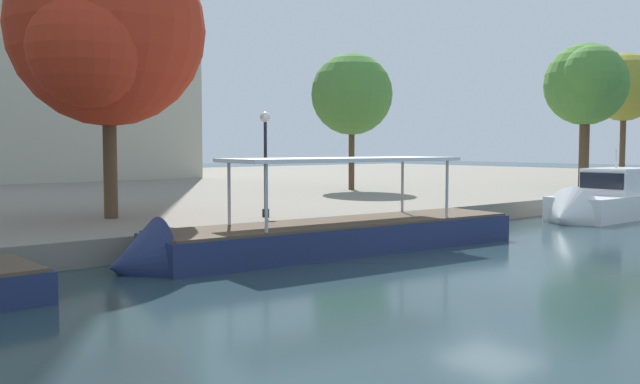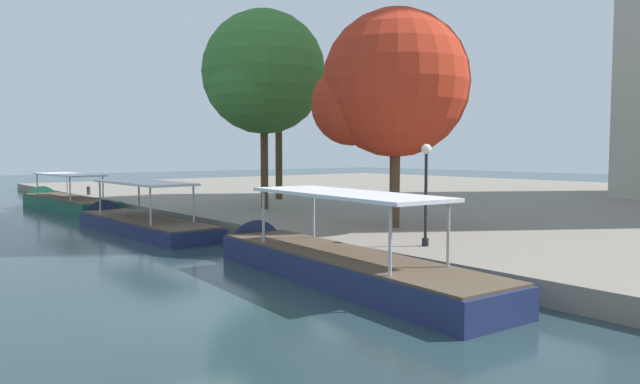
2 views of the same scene
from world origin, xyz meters
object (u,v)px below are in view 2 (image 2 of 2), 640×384
Objects in this scene: tour_boat_1 at (137,226)px; tree_5 at (390,87)px; lamp_post at (426,184)px; tree_1 at (259,73)px; tour_boat_0 at (64,204)px; mooring_bollard_0 at (89,190)px; tree_3 at (277,100)px; tour_boat_2 at (328,267)px.

tree_5 is (12.32, 7.57, 7.26)m from tour_boat_1.
tree_5 is (-4.78, 2.89, 4.28)m from lamp_post.
tree_1 is at bearing 169.06° from lamp_post.
tour_boat_0 reaches higher than mooring_bollard_0.
tree_1 is (-16.42, 3.17, 6.17)m from lamp_post.
tree_1 reaches higher than tour_boat_0.
tree_1 is (19.74, 4.47, 8.19)m from mooring_bollard_0.
tree_5 is at bearing -18.02° from tree_3.
tour_boat_0 is 1.18× the size of tree_1.
tree_1 is at bearing -95.96° from tour_boat_1.
lamp_post is at bearing -175.34° from tour_boat_0.
tree_3 is at bearing -70.16° from tour_boat_1.
mooring_bollard_0 is 0.06× the size of tree_1.
tree_3 is at bearing -131.55° from tour_boat_0.
tour_boat_2 is 1.47× the size of tree_3.
tree_1 is (-15.57, 7.36, 9.01)m from tour_boat_2.
tree_5 is (27.63, 7.21, 7.09)m from tour_boat_0.
tree_5 reaches higher than lamp_post.
tour_boat_2 is 19.64× the size of mooring_bollard_0.
tree_3 is at bearing 158.90° from lamp_post.
tree_1 is (0.68, 7.85, 9.15)m from tour_boat_1.
mooring_bollard_0 is 0.07× the size of tree_5.
lamp_post is 0.40× the size of tree_3.
tour_boat_2 is at bearing -60.94° from tree_5.
tour_boat_0 is at bearing -154.91° from tree_1.
lamp_post reaches higher than tour_boat_1.
lamp_post is at bearing -31.18° from tree_5.
tour_boat_0 is 3.75× the size of lamp_post.
tour_boat_1 is 3.52× the size of lamp_post.
tree_3 is (-21.29, 12.73, 8.00)m from tour_boat_2.
tree_3 is 0.95× the size of tree_5.
tree_1 is at bearing 178.62° from tree_5.
tour_boat_1 is 17.98m from lamp_post.
lamp_post is (17.10, 4.67, 2.98)m from tour_boat_1.
mooring_bollard_0 is (-19.06, 3.38, 0.96)m from tour_boat_1.
tour_boat_1 is 0.96× the size of tour_boat_2.
tour_boat_0 is 19.80m from tree_1.
tour_boat_2 is 35.44m from mooring_bollard_0.
lamp_post is at bearing 2.05° from mooring_bollard_0.
lamp_post is at bearing -10.94° from tree_1.
tour_boat_1 is at bearing 175.73° from tour_boat_0.
tour_boat_2 reaches higher than tour_boat_1.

